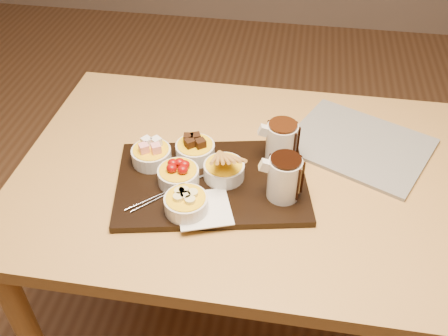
% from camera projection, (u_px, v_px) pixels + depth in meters
% --- Properties ---
extents(ground, '(5.00, 5.00, 0.00)m').
position_uv_depth(ground, '(245.00, 330.00, 1.76)').
color(ground, brown).
rests_on(ground, ground).
extents(dining_table, '(1.20, 0.80, 0.75)m').
position_uv_depth(dining_table, '(252.00, 199.00, 1.33)').
color(dining_table, '#C08F47').
rests_on(dining_table, ground).
extents(serving_board, '(0.51, 0.39, 0.02)m').
position_uv_depth(serving_board, '(212.00, 182.00, 1.22)').
color(serving_board, black).
rests_on(serving_board, dining_table).
extents(napkin, '(0.15, 0.15, 0.00)m').
position_uv_depth(napkin, '(204.00, 209.00, 1.14)').
color(napkin, white).
rests_on(napkin, serving_board).
extents(bowl_marshmallows, '(0.10, 0.10, 0.04)m').
position_uv_depth(bowl_marshmallows, '(152.00, 156.00, 1.25)').
color(bowl_marshmallows, silver).
rests_on(bowl_marshmallows, serving_board).
extents(bowl_cake, '(0.10, 0.10, 0.04)m').
position_uv_depth(bowl_cake, '(195.00, 151.00, 1.27)').
color(bowl_cake, silver).
rests_on(bowl_cake, serving_board).
extents(bowl_strawberries, '(0.10, 0.10, 0.04)m').
position_uv_depth(bowl_strawberries, '(178.00, 176.00, 1.20)').
color(bowl_strawberries, silver).
rests_on(bowl_strawberries, serving_board).
extents(bowl_biscotti, '(0.10, 0.10, 0.04)m').
position_uv_depth(bowl_biscotti, '(224.00, 171.00, 1.21)').
color(bowl_biscotti, silver).
rests_on(bowl_biscotti, serving_board).
extents(bowl_bananas, '(0.10, 0.10, 0.04)m').
position_uv_depth(bowl_bananas, '(186.00, 204.00, 1.12)').
color(bowl_bananas, silver).
rests_on(bowl_bananas, serving_board).
extents(pitcher_dark_chocolate, '(0.09, 0.09, 0.11)m').
position_uv_depth(pitcher_dark_chocolate, '(284.00, 178.00, 1.14)').
color(pitcher_dark_chocolate, silver).
rests_on(pitcher_dark_chocolate, serving_board).
extents(pitcher_milk_chocolate, '(0.09, 0.09, 0.11)m').
position_uv_depth(pitcher_milk_chocolate, '(281.00, 143.00, 1.24)').
color(pitcher_milk_chocolate, silver).
rests_on(pitcher_milk_chocolate, serving_board).
extents(fondue_skewers, '(0.20, 0.21, 0.01)m').
position_uv_depth(fondue_skewers, '(174.00, 188.00, 1.19)').
color(fondue_skewers, silver).
rests_on(fondue_skewers, serving_board).
extents(newspaper, '(0.44, 0.40, 0.01)m').
position_uv_depth(newspaper, '(359.00, 145.00, 1.34)').
color(newspaper, beige).
rests_on(newspaper, dining_table).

